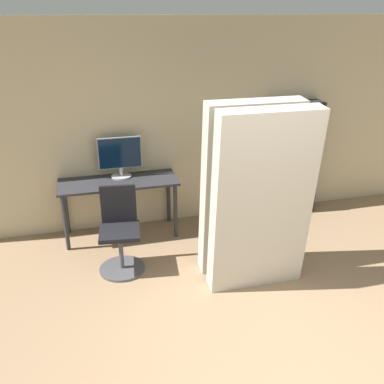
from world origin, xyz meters
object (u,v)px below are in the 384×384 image
object	(u,v)px
mattress_near	(263,203)
mattress_far	(249,190)
bookshelf	(284,158)
monitor	(120,156)
office_chair	(120,237)

from	to	relation	value
mattress_near	mattress_far	bearing A→B (deg)	90.00
bookshelf	monitor	bearing A→B (deg)	-178.78
monitor	bookshelf	bearing A→B (deg)	1.22
office_chair	bookshelf	world-z (taller)	bookshelf
office_chair	mattress_near	world-z (taller)	mattress_near
monitor	mattress_near	bearing A→B (deg)	-52.99
office_chair	mattress_near	distance (m)	1.66
bookshelf	mattress_near	size ratio (longest dim) A/B	0.82
bookshelf	mattress_far	distance (m)	1.71
monitor	bookshelf	size ratio (longest dim) A/B	0.34
bookshelf	mattress_near	distance (m)	2.01
mattress_near	mattress_far	world-z (taller)	same
bookshelf	mattress_near	world-z (taller)	mattress_near
mattress_far	bookshelf	bearing A→B (deg)	51.36
monitor	mattress_near	world-z (taller)	mattress_near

